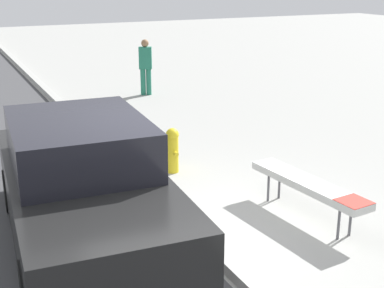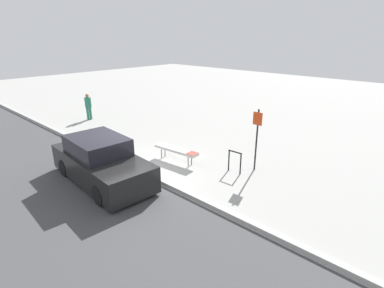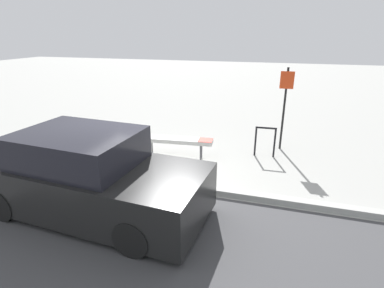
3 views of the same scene
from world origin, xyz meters
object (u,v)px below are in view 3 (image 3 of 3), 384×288
at_px(bench, 176,140).
at_px(sign_post, 285,102).
at_px(bike_rack, 265,139).
at_px(parked_car_near, 89,177).
at_px(fire_hydrant, 76,146).

relative_size(bench, sign_post, 0.87).
bearing_deg(bike_rack, parked_car_near, -128.86).
xyz_separation_m(bench, fire_hydrant, (-2.41, -0.94, -0.07)).
bearing_deg(sign_post, bike_rack, -119.71).
bearing_deg(fire_hydrant, bike_rack, 19.78).
distance_m(bench, bike_rack, 2.39).
xyz_separation_m(bench, parked_car_near, (-0.65, -2.89, 0.21)).
xyz_separation_m(bike_rack, fire_hydrant, (-4.68, -1.68, -0.09)).
relative_size(bench, bike_rack, 2.43).
bearing_deg(bench, parked_car_near, -108.21).
bearing_deg(fire_hydrant, bench, 21.36).
distance_m(sign_post, parked_car_near, 5.51).
distance_m(bench, fire_hydrant, 2.59).
relative_size(bench, fire_hydrant, 2.62).
relative_size(fire_hydrant, parked_car_near, 0.18).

